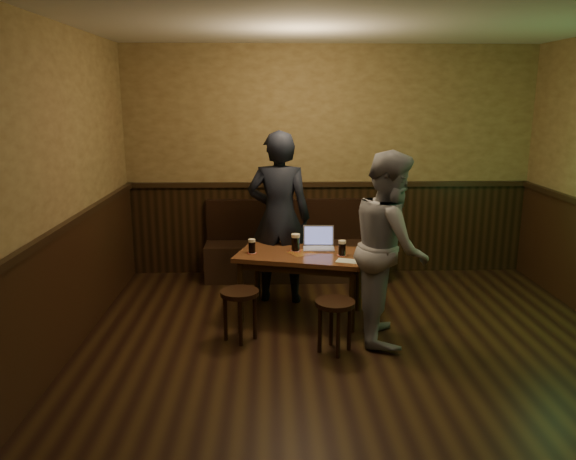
# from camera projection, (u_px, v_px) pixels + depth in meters

# --- Properties ---
(room) EXTENTS (5.04, 6.04, 2.84)m
(room) POSITION_uv_depth(u_px,v_px,m) (366.00, 230.00, 4.27)
(room) COLOR black
(room) RESTS_ON ground
(bench) EXTENTS (2.20, 0.50, 0.95)m
(bench) POSITION_uv_depth(u_px,v_px,m) (296.00, 253.00, 6.92)
(bench) COLOR black
(bench) RESTS_ON ground
(pub_table) EXTENTS (1.39, 1.01, 0.67)m
(pub_table) POSITION_uv_depth(u_px,v_px,m) (301.00, 261.00, 5.62)
(pub_table) COLOR brown
(pub_table) RESTS_ON ground
(stool_left) EXTENTS (0.38, 0.38, 0.48)m
(stool_left) POSITION_uv_depth(u_px,v_px,m) (240.00, 301.00, 5.10)
(stool_left) COLOR black
(stool_left) RESTS_ON ground
(stool_right) EXTENTS (0.39, 0.39, 0.47)m
(stool_right) POSITION_uv_depth(u_px,v_px,m) (335.00, 311.00, 4.86)
(stool_right) COLOR black
(stool_right) RESTS_ON ground
(pint_left) EXTENTS (0.09, 0.09, 0.15)m
(pint_left) POSITION_uv_depth(u_px,v_px,m) (252.00, 246.00, 5.58)
(pint_left) COLOR #AA1E14
(pint_left) RESTS_ON pub_table
(pint_mid) EXTENTS (0.12, 0.12, 0.18)m
(pint_mid) POSITION_uv_depth(u_px,v_px,m) (296.00, 242.00, 5.66)
(pint_mid) COLOR #AA1E14
(pint_mid) RESTS_ON pub_table
(pint_right) EXTENTS (0.10, 0.10, 0.15)m
(pint_right) POSITION_uv_depth(u_px,v_px,m) (342.00, 248.00, 5.50)
(pint_right) COLOR #AA1E14
(pint_right) RESTS_ON pub_table
(laptop) EXTENTS (0.33, 0.27, 0.22)m
(laptop) POSITION_uv_depth(u_px,v_px,m) (319.00, 243.00, 5.76)
(laptop) COLOR silver
(laptop) RESTS_ON pub_table
(menu) EXTENTS (0.26, 0.22, 0.00)m
(menu) POSITION_uv_depth(u_px,v_px,m) (348.00, 261.00, 5.32)
(menu) COLOR silver
(menu) RESTS_ON pub_table
(person_suit) EXTENTS (0.72, 0.52, 1.85)m
(person_suit) POSITION_uv_depth(u_px,v_px,m) (279.00, 218.00, 6.00)
(person_suit) COLOR black
(person_suit) RESTS_ON ground
(person_grey) EXTENTS (0.74, 0.91, 1.74)m
(person_grey) POSITION_uv_depth(u_px,v_px,m) (390.00, 247.00, 5.06)
(person_grey) COLOR gray
(person_grey) RESTS_ON ground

